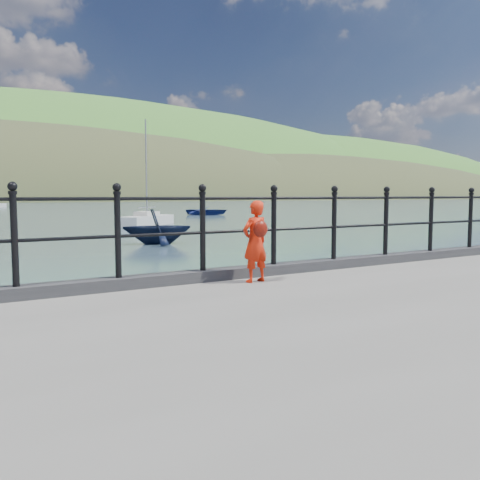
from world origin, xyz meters
TOP-DOWN VIEW (x-y plane):
  - ground at (0.00, 0.00)m, footprint 600.00×600.00m
  - kerb at (0.00, -0.15)m, footprint 60.00×0.30m
  - railing at (0.00, -0.15)m, footprint 18.11×0.11m
  - far_shore at (38.34, 239.41)m, footprint 830.00×200.00m
  - child at (-0.03, -0.60)m, footprint 0.44×0.35m
  - launch_blue at (22.18, 43.06)m, footprint 5.54×5.51m
  - launch_navy at (4.82, 14.80)m, footprint 3.59×3.32m
  - sailboat_near at (9.59, 28.41)m, footprint 5.26×4.76m

SIDE VIEW (x-z plane):
  - far_shore at x=38.34m, z-range -100.57..55.43m
  - ground at x=0.00m, z-range 0.00..0.00m
  - sailboat_near at x=9.59m, z-range -3.54..4.22m
  - launch_blue at x=22.18m, z-range 0.00..0.94m
  - launch_navy at x=4.82m, z-range 0.00..1.57m
  - kerb at x=0.00m, z-range 1.00..1.15m
  - child at x=-0.03m, z-range 1.01..2.13m
  - railing at x=0.00m, z-range 1.23..2.42m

